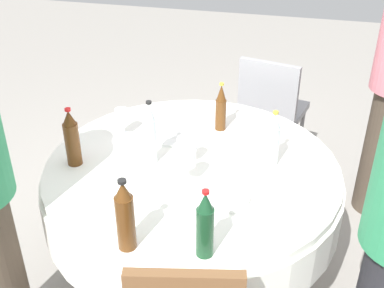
# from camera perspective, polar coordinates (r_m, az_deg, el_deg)

# --- Properties ---
(ground_plane) EXTENTS (10.00, 10.00, 0.00)m
(ground_plane) POSITION_cam_1_polar(r_m,az_deg,el_deg) (2.83, 0.00, -15.00)
(ground_plane) COLOR gray
(dining_table) EXTENTS (1.43, 1.43, 0.74)m
(dining_table) POSITION_cam_1_polar(r_m,az_deg,el_deg) (2.43, 0.00, -5.30)
(dining_table) COLOR white
(dining_table) RESTS_ON ground_plane
(bottle_clear_far) EXTENTS (0.06, 0.06, 0.28)m
(bottle_clear_far) POSITION_cam_1_polar(r_m,az_deg,el_deg) (2.32, 9.31, 0.40)
(bottle_clear_far) COLOR silver
(bottle_clear_far) RESTS_ON dining_table
(bottle_brown_left) EXTENTS (0.07, 0.07, 0.29)m
(bottle_brown_left) POSITION_cam_1_polar(r_m,az_deg,el_deg) (2.36, -13.67, 0.61)
(bottle_brown_left) COLOR #593314
(bottle_brown_left) RESTS_ON dining_table
(bottle_clear_mid) EXTENTS (0.06, 0.06, 0.32)m
(bottle_clear_mid) POSITION_cam_1_polar(r_m,az_deg,el_deg) (2.30, -4.83, 1.10)
(bottle_clear_mid) COLOR silver
(bottle_clear_mid) RESTS_ON dining_table
(bottle_dark_green_inner) EXTENTS (0.07, 0.07, 0.29)m
(bottle_dark_green_inner) POSITION_cam_1_polar(r_m,az_deg,el_deg) (1.79, 1.51, -9.36)
(bottle_dark_green_inner) COLOR #194728
(bottle_dark_green_inner) RESTS_ON dining_table
(bottle_brown_right) EXTENTS (0.06, 0.06, 0.27)m
(bottle_brown_right) POSITION_cam_1_polar(r_m,az_deg,el_deg) (2.59, 3.34, 4.12)
(bottle_brown_right) COLOR #593314
(bottle_brown_right) RESTS_ON dining_table
(bottle_brown_front) EXTENTS (0.07, 0.07, 0.31)m
(bottle_brown_front) POSITION_cam_1_polar(r_m,az_deg,el_deg) (1.83, -7.72, -8.30)
(bottle_brown_front) COLOR #593314
(bottle_brown_front) RESTS_ON dining_table
(wine_glass_inner) EXTENTS (0.06, 0.06, 0.14)m
(wine_glass_inner) POSITION_cam_1_polar(r_m,az_deg,el_deg) (2.32, -0.18, -0.14)
(wine_glass_inner) COLOR white
(wine_glass_inner) RESTS_ON dining_table
(wine_glass_right) EXTENTS (0.07, 0.07, 0.17)m
(wine_glass_right) POSITION_cam_1_polar(r_m,az_deg,el_deg) (2.17, -0.50, -1.82)
(wine_glass_right) COLOR white
(wine_glass_right) RESTS_ON dining_table
(wine_glass_front) EXTENTS (0.06, 0.06, 0.15)m
(wine_glass_front) POSITION_cam_1_polar(r_m,az_deg,el_deg) (2.57, -8.12, 3.12)
(wine_glass_front) COLOR white
(wine_glass_front) RESTS_ON dining_table
(plate_west) EXTENTS (0.25, 0.25, 0.02)m
(plate_west) POSITION_cam_1_polar(r_m,az_deg,el_deg) (2.59, -2.34, 1.18)
(plate_west) COLOR white
(plate_west) RESTS_ON dining_table
(plate_near) EXTENTS (0.20, 0.20, 0.02)m
(plate_near) POSITION_cam_1_polar(r_m,az_deg,el_deg) (2.13, 4.02, -6.18)
(plate_near) COLOR white
(plate_near) RESTS_ON dining_table
(fork_left) EXTENTS (0.15, 0.13, 0.00)m
(fork_left) POSITION_cam_1_polar(r_m,az_deg,el_deg) (2.48, 11.80, -1.13)
(fork_left) COLOR silver
(fork_left) RESTS_ON dining_table
(chair_outer) EXTENTS (0.48, 0.48, 0.87)m
(chair_outer) POSITION_cam_1_polar(r_m,az_deg,el_deg) (3.42, 9.09, 4.35)
(chair_outer) COLOR #99999E
(chair_outer) RESTS_ON ground_plane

